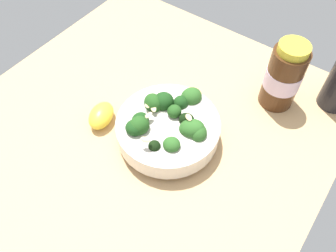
{
  "coord_description": "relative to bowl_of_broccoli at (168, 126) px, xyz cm",
  "views": [
    {
      "loc": [
        27.6,
        -31.51,
        54.78
      ],
      "look_at": [
        5.51,
        -1.03,
        4.0
      ],
      "focal_mm": 36.58,
      "sensor_mm": 36.0,
      "label": 1
    }
  ],
  "objects": [
    {
      "name": "ground_plane",
      "position": [
        -5.38,
        0.84,
        -5.47
      ],
      "size": [
        69.77,
        69.77,
        3.64
      ],
      "primitive_type": "cube",
      "color": "tan"
    },
    {
      "name": "bowl_of_broccoli",
      "position": [
        0.0,
        0.0,
        0.0
      ],
      "size": [
        19.26,
        19.98,
        8.26
      ],
      "color": "silver",
      "rests_on": "ground_plane"
    },
    {
      "name": "lemon_wedge",
      "position": [
        -13.02,
        -4.53,
        -1.82
      ],
      "size": [
        6.34,
        7.7,
        3.66
      ],
      "primitive_type": "ellipsoid",
      "rotation": [
        0.0,
        0.0,
        1.89
      ],
      "color": "yellow",
      "rests_on": "ground_plane"
    },
    {
      "name": "bottle_tall",
      "position": [
        12.64,
        20.94,
        3.41
      ],
      "size": [
        7.13,
        7.13,
        14.81
      ],
      "color": "#472814",
      "rests_on": "ground_plane"
    }
  ]
}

